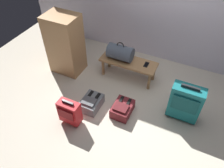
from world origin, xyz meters
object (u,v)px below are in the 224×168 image
at_px(suitcase_upright_teal, 185,102).
at_px(side_cabinet, 65,44).
at_px(suitcase_small_red, 69,112).
at_px(backpack_maroon, 122,109).
at_px(bench, 128,64).
at_px(duffel_bag_slate, 120,53).
at_px(backpack_grey, 91,103).
at_px(cell_phone, 146,65).

bearing_deg(suitcase_upright_teal, side_cabinet, 173.61).
height_order(suitcase_upright_teal, suitcase_small_red, suitcase_upright_teal).
relative_size(suitcase_small_red, backpack_maroon, 1.21).
distance_m(bench, suitcase_upright_teal, 1.21).
height_order(bench, backpack_maroon, bench).
bearing_deg(suitcase_upright_teal, bench, 155.03).
height_order(duffel_bag_slate, side_cabinet, side_cabinet).
relative_size(backpack_maroon, side_cabinet, 0.35).
bearing_deg(bench, side_cabinet, -166.74).
height_order(suitcase_upright_teal, backpack_grey, suitcase_upright_teal).
xyz_separation_m(suitcase_upright_teal, suitcase_small_red, (-1.48, -0.80, -0.10)).
relative_size(bench, backpack_grey, 2.63).
bearing_deg(bench, backpack_maroon, -73.20).
bearing_deg(suitcase_upright_teal, backpack_grey, -163.06).
relative_size(backpack_maroon, backpack_grey, 1.00).
distance_m(cell_phone, suitcase_small_red, 1.52).
bearing_deg(backpack_maroon, suitcase_upright_teal, 19.96).
height_order(duffel_bag_slate, backpack_maroon, duffel_bag_slate).
xyz_separation_m(backpack_maroon, side_cabinet, (-1.36, 0.56, 0.46)).
xyz_separation_m(bench, suitcase_upright_teal, (1.10, -0.51, 0.03)).
bearing_deg(side_cabinet, suitcase_small_red, -55.03).
bearing_deg(duffel_bag_slate, suitcase_small_red, -99.35).
xyz_separation_m(duffel_bag_slate, suitcase_small_red, (-0.22, -1.31, -0.26)).
bearing_deg(suitcase_small_red, backpack_grey, 71.65).
xyz_separation_m(backpack_maroon, backpack_grey, (-0.50, -0.10, 0.00)).
relative_size(suitcase_small_red, backpack_grey, 1.21).
distance_m(cell_phone, backpack_grey, 1.14).
relative_size(backpack_grey, side_cabinet, 0.35).
distance_m(bench, backpack_maroon, 0.88).
xyz_separation_m(cell_phone, backpack_maroon, (-0.07, -0.85, -0.28)).
height_order(duffel_bag_slate, suitcase_small_red, duffel_bag_slate).
bearing_deg(bench, suitcase_small_red, -106.10).
xyz_separation_m(duffel_bag_slate, cell_phone, (0.48, 0.04, -0.13)).
relative_size(bench, suitcase_small_red, 2.17).
bearing_deg(side_cabinet, duffel_bag_slate, 15.43).
distance_m(bench, cell_phone, 0.32).
relative_size(cell_phone, suitcase_small_red, 0.31).
height_order(duffel_bag_slate, backpack_grey, duffel_bag_slate).
relative_size(bench, duffel_bag_slate, 2.27).
bearing_deg(backpack_maroon, bench, 106.80).
height_order(cell_phone, backpack_grey, cell_phone).
height_order(bench, suitcase_small_red, suitcase_small_red).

